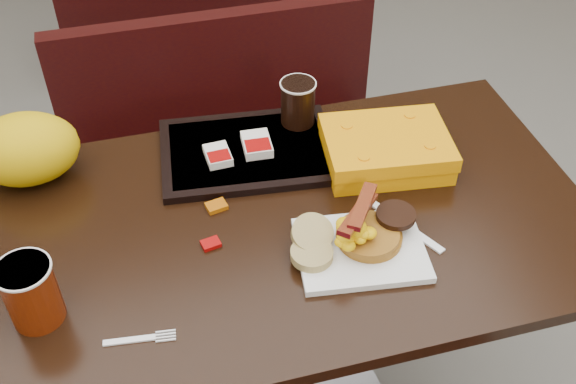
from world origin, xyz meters
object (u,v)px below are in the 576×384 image
object	(u,v)px
platter	(361,250)
pancake_stack	(370,235)
clamshell	(386,149)
knife	(405,225)
paper_bag	(26,149)
coffee_cup_near	(31,293)
fork	(129,340)
bench_near_n	(231,153)
table_near	(291,331)
hashbrown_sleeve_right	(257,144)
hashbrown_sleeve_left	(218,155)
tray	(248,151)
coffee_cup_far	(298,103)

from	to	relation	value
platter	pancake_stack	xyz separation A→B (m)	(0.02, 0.02, 0.02)
pancake_stack	clamshell	distance (m)	0.25
knife	pancake_stack	bearing A→B (deg)	-99.54
platter	paper_bag	distance (m)	0.71
coffee_cup_near	knife	size ratio (longest dim) A/B	0.66
fork	clamshell	xyz separation A→B (m)	(0.58, 0.32, 0.03)
bench_near_n	coffee_cup_near	xyz separation A→B (m)	(-0.48, -0.82, 0.45)
table_near	fork	size ratio (longest dim) A/B	9.92
platter	hashbrown_sleeve_right	world-z (taller)	hashbrown_sleeve_right
knife	paper_bag	world-z (taller)	paper_bag
hashbrown_sleeve_left	hashbrown_sleeve_right	xyz separation A→B (m)	(0.09, 0.01, 0.00)
coffee_cup_near	tray	world-z (taller)	coffee_cup_near
pancake_stack	clamshell	size ratio (longest dim) A/B	0.48
pancake_stack	fork	distance (m)	0.47
tray	coffee_cup_near	bearing A→B (deg)	-137.28
pancake_stack	coffee_cup_far	distance (m)	0.39
platter	pancake_stack	world-z (taller)	pancake_stack
coffee_cup_near	knife	distance (m)	0.69
coffee_cup_far	clamshell	size ratio (longest dim) A/B	0.40
fork	hashbrown_sleeve_left	size ratio (longest dim) A/B	1.74
hashbrown_sleeve_right	coffee_cup_far	distance (m)	0.14
table_near	coffee_cup_near	bearing A→B (deg)	-166.33
tray	clamshell	xyz separation A→B (m)	(0.28, -0.10, 0.03)
coffee_cup_near	paper_bag	size ratio (longest dim) A/B	0.57
bench_near_n	coffee_cup_far	distance (m)	0.63
clamshell	paper_bag	xyz separation A→B (m)	(-0.73, 0.15, 0.04)
platter	clamshell	distance (m)	0.28
table_near	coffee_cup_near	size ratio (longest dim) A/B	9.63
hashbrown_sleeve_right	coffee_cup_near	bearing A→B (deg)	-141.45
fork	pancake_stack	bearing A→B (deg)	19.21
knife	hashbrown_sleeve_left	size ratio (longest dim) A/B	2.70
table_near	knife	size ratio (longest dim) A/B	6.39
knife	tray	world-z (taller)	tray
table_near	coffee_cup_far	bearing A→B (deg)	71.99
knife	hashbrown_sleeve_left	world-z (taller)	hashbrown_sleeve_left
table_near	hashbrown_sleeve_right	distance (m)	0.46
table_near	paper_bag	world-z (taller)	paper_bag
table_near	coffee_cup_near	distance (m)	0.66
table_near	fork	world-z (taller)	fork
tray	hashbrown_sleeve_left	xyz separation A→B (m)	(-0.07, -0.02, 0.02)
knife	paper_bag	xyz separation A→B (m)	(-0.70, 0.34, 0.07)
pancake_stack	tray	distance (m)	0.36
hashbrown_sleeve_left	clamshell	xyz separation A→B (m)	(0.35, -0.08, 0.01)
table_near	pancake_stack	xyz separation A→B (m)	(0.12, -0.11, 0.40)
fork	tray	distance (m)	0.52
coffee_cup_near	hashbrown_sleeve_left	xyz separation A→B (m)	(0.37, 0.32, -0.04)
clamshell	coffee_cup_far	bearing A→B (deg)	139.15
table_near	clamshell	distance (m)	0.49
table_near	bench_near_n	bearing A→B (deg)	90.00
table_near	tray	size ratio (longest dim) A/B	3.20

